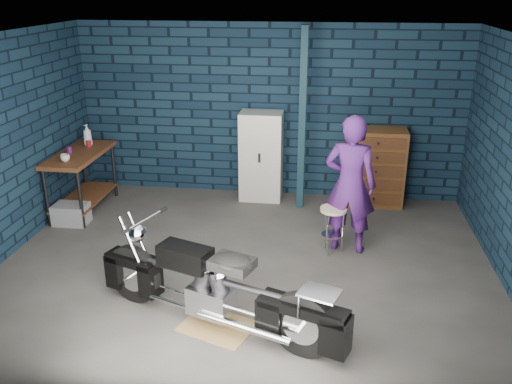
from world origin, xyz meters
TOP-DOWN VIEW (x-y plane):
  - ground at (0.00, 0.00)m, footprint 6.00×6.00m
  - room_walls at (0.00, 0.55)m, footprint 6.02×5.01m
  - support_post at (0.55, 1.95)m, footprint 0.10×0.10m
  - workbench at (-2.68, 1.39)m, footprint 0.60×1.40m
  - drip_mat at (-0.09, -1.30)m, footprint 0.84×0.74m
  - motorcycle at (-0.09, -1.30)m, footprint 2.40×1.39m
  - person at (1.23, 0.61)m, footprint 0.71×0.53m
  - storage_bin at (-2.66, 0.89)m, footprint 0.47×0.33m
  - locker at (-0.09, 2.23)m, footprint 0.65×0.47m
  - tool_chest at (1.67, 2.23)m, footprint 0.89×0.50m
  - shop_stool at (1.04, 0.50)m, footprint 0.34×0.34m
  - cup_a at (-2.68, 0.97)m, footprint 0.16×0.16m
  - mug_purple at (-2.80, 1.34)m, footprint 0.08×0.08m
  - mug_red at (-2.66, 1.70)m, footprint 0.08×0.08m
  - bottle at (-2.69, 1.76)m, footprint 0.15×0.15m

SIDE VIEW (x-z plane):
  - ground at x=0.00m, z-range 0.00..0.00m
  - drip_mat at x=-0.09m, z-range 0.00..0.01m
  - storage_bin at x=-2.66m, z-range 0.00..0.29m
  - shop_stool at x=1.04m, z-range 0.00..0.61m
  - workbench at x=-2.68m, z-range 0.00..0.91m
  - motorcycle at x=-0.09m, z-range 0.00..1.02m
  - tool_chest at x=1.67m, z-range 0.00..1.19m
  - locker at x=-0.09m, z-range 0.00..1.40m
  - person at x=1.23m, z-range 0.00..1.78m
  - mug_purple at x=-2.80m, z-range 0.91..1.01m
  - cup_a at x=-2.68m, z-range 0.91..1.01m
  - mug_red at x=-2.66m, z-range 0.91..1.01m
  - bottle at x=-2.69m, z-range 0.91..1.24m
  - support_post at x=0.55m, z-range 0.00..2.70m
  - room_walls at x=0.00m, z-range 0.55..3.26m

